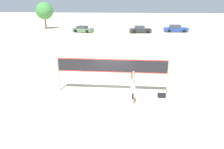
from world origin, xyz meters
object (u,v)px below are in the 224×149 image
player_spiker (133,89)px  tree_left_cluster (44,11)px  volleyball_net (112,69)px  parked_car_near (83,29)px  volleyball (133,110)px  gear_bag (162,95)px  player_blocker (133,74)px  parked_car_far (176,29)px  parked_car_mid (140,30)px

player_spiker → tree_left_cluster: 41.40m
volleyball_net → parked_car_near: bearing=106.1°
volleyball → tree_left_cluster: bearing=117.8°
gear_bag → player_blocker: bearing=150.1°
volleyball_net → parked_car_far: 33.37m
volleyball_net → tree_left_cluster: size_ratio=1.32×
parked_car_near → volleyball_net: bearing=-60.6°
player_blocker → parked_car_near: 30.86m
player_spiker → player_blocker: player_blocker is taller
volleyball_net → parked_car_mid: size_ratio=1.75×
player_blocker → tree_left_cluster: bearing=-150.0°
volleyball_net → volleyball: bearing=-61.3°
player_blocker → tree_left_cluster: (-19.56, 33.86, 2.71)m
parked_car_mid → parked_car_far: (7.24, 1.93, 0.03)m
volleyball_net → gear_bag: size_ratio=14.73×
volleyball_net → player_blocker: 1.65m
gear_bag → tree_left_cluster: (-21.51, 34.99, 3.79)m
gear_bag → tree_left_cluster: bearing=121.6°
parked_car_far → tree_left_cluster: size_ratio=0.82×
volleyball_net → gear_bag: bearing=-8.1°
player_blocker → parked_car_mid: size_ratio=0.52×
player_blocker → gear_bag: bearing=60.1°
parked_car_near → tree_left_cluster: size_ratio=0.75×
volleyball → parked_car_mid: size_ratio=0.05×
player_blocker → parked_car_near: bearing=-161.0°
volleyball_net → volleyball: 3.49m
player_spiker → tree_left_cluster: (-19.57, 36.37, 2.79)m
player_blocker → volleyball: player_blocker is taller
player_spiker → volleyball_net: bearing=37.7°
player_spiker → tree_left_cluster: bearing=28.3°
parked_car_far → volleyball_net: bearing=-110.8°
player_spiker → parked_car_far: 34.75m
player_blocker → gear_bag: 2.50m
volleyball → parked_car_mid: (1.38, 32.58, 0.51)m
player_spiker → parked_car_near: 33.25m
parked_car_mid → gear_bag: bearing=-96.2°
parked_car_mid → player_spiker: bearing=-99.8°
player_blocker → parked_car_mid: player_blocker is taller
player_spiker → gear_bag: player_spiker is taller
player_blocker → volleyball: size_ratio=9.88×
player_blocker → parked_car_far: bearing=164.4°
volleyball_net → gear_bag: 3.77m
parked_car_near → parked_car_mid: parked_car_mid is taller
volleyball → tree_left_cluster: tree_left_cluster is taller
parked_car_far → tree_left_cluster: 28.56m
parked_car_mid → tree_left_cluster: size_ratio=0.75×
player_blocker → parked_car_far: size_ratio=0.47×
player_spiker → parked_car_mid: size_ratio=0.49×
parked_car_near → tree_left_cluster: tree_left_cluster is taller
player_spiker → parked_car_far: size_ratio=0.45×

